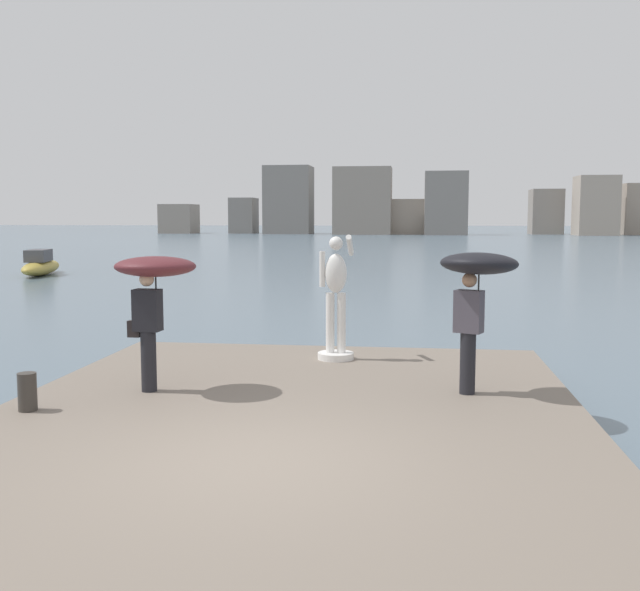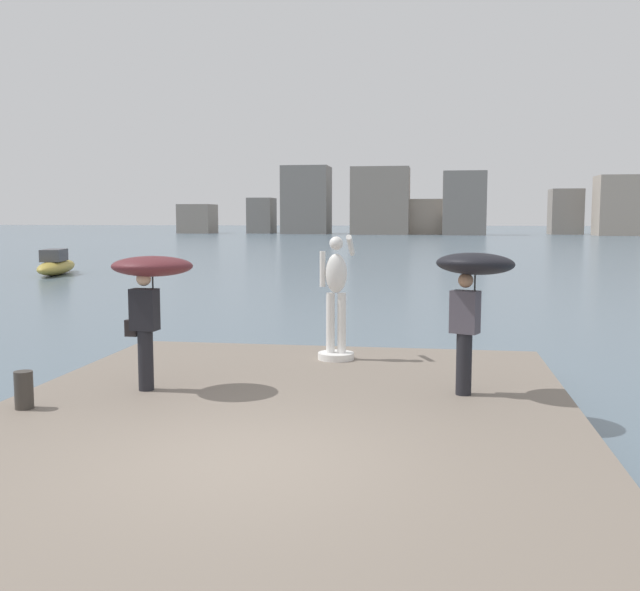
# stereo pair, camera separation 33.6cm
# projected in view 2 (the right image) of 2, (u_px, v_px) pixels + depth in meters

# --- Properties ---
(ground_plane) EXTENTS (400.00, 400.00, 0.00)m
(ground_plane) POSITION_uv_depth(u_px,v_px,m) (403.00, 262.00, 46.97)
(ground_plane) COLOR slate
(pier) EXTENTS (7.73, 9.77, 0.40)m
(pier) POSITION_uv_depth(u_px,v_px,m) (280.00, 426.00, 9.50)
(pier) COLOR slate
(pier) RESTS_ON ground
(statue_white_figure) EXTENTS (0.64, 0.88, 2.20)m
(statue_white_figure) POSITION_uv_depth(u_px,v_px,m) (336.00, 304.00, 12.86)
(statue_white_figure) COLOR white
(statue_white_figure) RESTS_ON pier
(onlooker_left) EXTENTS (1.22, 1.23, 1.96)m
(onlooker_left) POSITION_uv_depth(u_px,v_px,m) (151.00, 280.00, 10.49)
(onlooker_left) COLOR black
(onlooker_left) RESTS_ON pier
(onlooker_right) EXTENTS (1.42, 1.43, 2.04)m
(onlooker_right) POSITION_uv_depth(u_px,v_px,m) (473.00, 279.00, 10.18)
(onlooker_right) COLOR black
(onlooker_right) RESTS_ON pier
(mooring_bollard) EXTENTS (0.24, 0.24, 0.50)m
(mooring_bollard) POSITION_uv_depth(u_px,v_px,m) (24.00, 390.00, 9.59)
(mooring_bollard) COLOR #38332D
(mooring_bollard) RESTS_ON pier
(boat_far) EXTENTS (2.52, 5.50, 1.29)m
(boat_far) POSITION_uv_depth(u_px,v_px,m) (56.00, 265.00, 37.02)
(boat_far) COLOR #B2993D
(boat_far) RESTS_ON ground
(distant_skyline) EXTENTS (87.23, 13.48, 11.50)m
(distant_skyline) POSITION_uv_depth(u_px,v_px,m) (445.00, 207.00, 121.93)
(distant_skyline) COLOR gray
(distant_skyline) RESTS_ON ground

